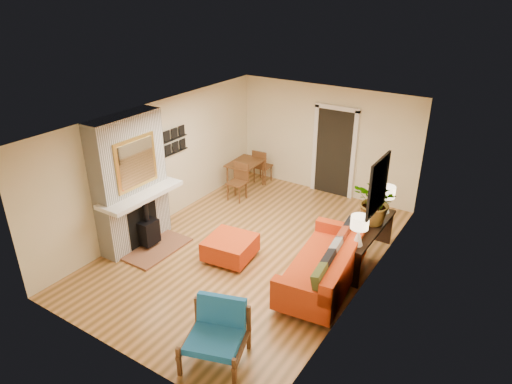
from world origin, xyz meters
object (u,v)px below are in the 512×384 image
ottoman (230,247)px  houseplant (377,202)px  dining_table (248,168)px  console_table (370,235)px  lamp_far (387,196)px  blue_chair (217,329)px  sofa (329,266)px  lamp_near (359,227)px

ottoman → houseplant: 2.80m
dining_table → console_table: (3.65, -1.48, 0.00)m
console_table → lamp_far: size_ratio=3.43×
blue_chair → lamp_far: size_ratio=1.89×
blue_chair → lamp_far: 4.22m
dining_table → ottoman: bearing=-62.4°
sofa → blue_chair: (-0.60, -2.30, 0.07)m
sofa → dining_table: bearing=142.7°
ottoman → blue_chair: size_ratio=0.92×
sofa → dining_table: size_ratio=1.44×
dining_table → sofa: bearing=-37.3°
lamp_far → houseplant: houseplant is taller
ottoman → houseplant: houseplant is taller
console_table → houseplant: 0.62m
lamp_far → houseplant: size_ratio=0.61×
console_table → lamp_near: lamp_near is taller
dining_table → lamp_far: 3.76m
ottoman → dining_table: size_ratio=0.57×
console_table → lamp_near: bearing=-90.0°
ottoman → blue_chair: 2.45m
lamp_far → dining_table: bearing=168.4°
lamp_near → houseplant: houseplant is taller
lamp_near → lamp_far: 1.40m
console_table → lamp_far: lamp_far is taller
blue_chair → console_table: (0.93, 3.35, 0.12)m
dining_table → console_table: dining_table is taller
console_table → lamp_far: bearing=90.0°
blue_chair → console_table: bearing=74.5°
ottoman → lamp_far: size_ratio=1.73×
ottoman → lamp_far: 3.09m
dining_table → lamp_far: bearing=-11.6°
lamp_far → lamp_near: bearing=-90.0°
ottoman → sofa: bearing=7.0°
dining_table → console_table: bearing=-22.1°
sofa → lamp_near: 0.83m
ottoman → lamp_far: (2.21, 2.00, 0.82)m
sofa → houseplant: (0.32, 1.24, 0.77)m
console_table → lamp_near: size_ratio=3.43×
sofa → blue_chair: 2.38m
ottoman → lamp_near: bearing=15.2°
sofa → console_table: (0.33, 1.04, 0.18)m
lamp_far → houseplant: bearing=-91.1°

